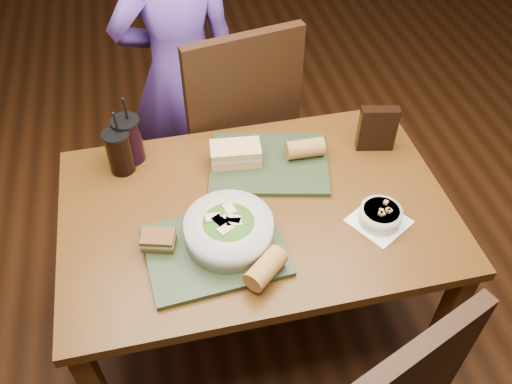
% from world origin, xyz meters
% --- Properties ---
extents(ground, '(6.00, 6.00, 0.00)m').
position_xyz_m(ground, '(0.00, 0.00, 0.00)').
color(ground, '#381C0B').
rests_on(ground, ground).
extents(dining_table, '(1.30, 0.85, 0.75)m').
position_xyz_m(dining_table, '(0.00, 0.00, 0.66)').
color(dining_table, '#513010').
rests_on(dining_table, ground).
extents(chair_far, '(0.55, 0.56, 1.10)m').
position_xyz_m(chair_far, '(0.07, 0.62, 0.61)').
color(chair_far, black).
rests_on(chair_far, ground).
extents(diner, '(0.60, 0.44, 1.51)m').
position_xyz_m(diner, '(-0.15, 0.85, 0.76)').
color(diner, '#58389A').
rests_on(diner, ground).
extents(tray_near, '(0.44, 0.35, 0.02)m').
position_xyz_m(tray_near, '(-0.17, -0.16, 0.76)').
color(tray_near, '#25341D').
rests_on(tray_near, dining_table).
extents(tray_far, '(0.48, 0.41, 0.02)m').
position_xyz_m(tray_far, '(0.09, 0.19, 0.76)').
color(tray_far, '#25341D').
rests_on(tray_far, dining_table).
extents(salad_bowl, '(0.28, 0.28, 0.09)m').
position_xyz_m(salad_bowl, '(-0.12, -0.13, 0.81)').
color(salad_bowl, silver).
rests_on(salad_bowl, tray_near).
extents(soup_bowl, '(0.23, 0.23, 0.07)m').
position_xyz_m(soup_bowl, '(0.38, -0.15, 0.78)').
color(soup_bowl, white).
rests_on(soup_bowl, dining_table).
extents(sandwich_near, '(0.12, 0.09, 0.05)m').
position_xyz_m(sandwich_near, '(-0.33, -0.11, 0.79)').
color(sandwich_near, '#593819').
rests_on(sandwich_near, tray_near).
extents(sandwich_far, '(0.19, 0.12, 0.07)m').
position_xyz_m(sandwich_far, '(-0.03, 0.22, 0.80)').
color(sandwich_far, tan).
rests_on(sandwich_far, tray_far).
extents(baguette_near, '(0.15, 0.14, 0.07)m').
position_xyz_m(baguette_near, '(-0.04, -0.29, 0.80)').
color(baguette_near, '#AD7533').
rests_on(baguette_near, tray_near).
extents(baguette_far, '(0.14, 0.07, 0.07)m').
position_xyz_m(baguette_far, '(0.22, 0.19, 0.80)').
color(baguette_far, '#AD7533').
rests_on(baguette_far, tray_far).
extents(cup_cola, '(0.10, 0.10, 0.26)m').
position_xyz_m(cup_cola, '(-0.42, 0.28, 0.83)').
color(cup_cola, black).
rests_on(cup_cola, dining_table).
extents(cup_berry, '(0.10, 0.10, 0.27)m').
position_xyz_m(cup_berry, '(-0.39, 0.33, 0.84)').
color(cup_berry, black).
rests_on(cup_berry, dining_table).
extents(chip_bag, '(0.14, 0.07, 0.18)m').
position_xyz_m(chip_bag, '(0.50, 0.20, 0.84)').
color(chip_bag, black).
rests_on(chip_bag, dining_table).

